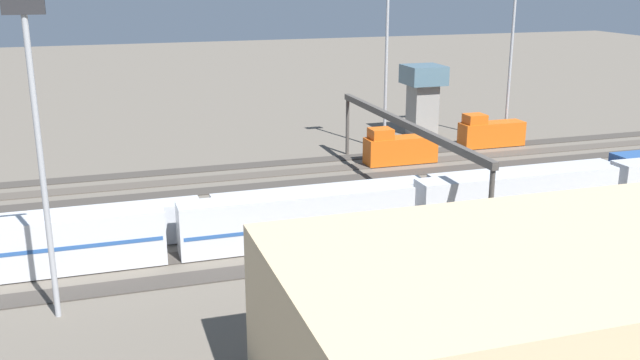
# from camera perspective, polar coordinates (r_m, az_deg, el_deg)

# --- Properties ---
(ground_plane) EXTENTS (400.00, 400.00, 0.00)m
(ground_plane) POSITION_cam_1_polar(r_m,az_deg,el_deg) (80.97, -3.08, -1.96)
(ground_plane) COLOR #60594F
(track_bed_0) EXTENTS (140.00, 2.80, 0.12)m
(track_bed_0) POSITION_cam_1_polar(r_m,az_deg,el_deg) (97.28, -5.71, 1.16)
(track_bed_0) COLOR #3D3833
(track_bed_0) RESTS_ON ground_plane
(track_bed_1) EXTENTS (140.00, 2.80, 0.12)m
(track_bed_1) POSITION_cam_1_polar(r_m,az_deg,el_deg) (92.57, -5.05, 0.39)
(track_bed_1) COLOR #4C443D
(track_bed_1) RESTS_ON ground_plane
(track_bed_2) EXTENTS (140.00, 2.80, 0.12)m
(track_bed_2) POSITION_cam_1_polar(r_m,az_deg,el_deg) (87.89, -4.33, -0.46)
(track_bed_2) COLOR #3D3833
(track_bed_2) RESTS_ON ground_plane
(track_bed_3) EXTENTS (140.00, 2.80, 0.12)m
(track_bed_3) POSITION_cam_1_polar(r_m,az_deg,el_deg) (83.25, -3.52, -1.41)
(track_bed_3) COLOR #3D3833
(track_bed_3) RESTS_ON ground_plane
(track_bed_4) EXTENTS (140.00, 2.80, 0.12)m
(track_bed_4) POSITION_cam_1_polar(r_m,az_deg,el_deg) (78.65, -2.61, -2.47)
(track_bed_4) COLOR #3D3833
(track_bed_4) RESTS_ON ground_plane
(track_bed_5) EXTENTS (140.00, 2.80, 0.12)m
(track_bed_5) POSITION_cam_1_polar(r_m,az_deg,el_deg) (74.11, -1.60, -3.66)
(track_bed_5) COLOR #3D3833
(track_bed_5) RESTS_ON ground_plane
(track_bed_6) EXTENTS (140.00, 2.80, 0.12)m
(track_bed_6) POSITION_cam_1_polar(r_m,az_deg,el_deg) (69.63, -0.45, -5.00)
(track_bed_6) COLOR #3D3833
(track_bed_6) RESTS_ON ground_plane
(track_bed_7) EXTENTS (140.00, 2.80, 0.12)m
(track_bed_7) POSITION_cam_1_polar(r_m,az_deg,el_deg) (65.22, 0.87, -6.52)
(track_bed_7) COLOR #3D3833
(track_bed_7) RESTS_ON ground_plane
(train_on_track_1) EXTENTS (10.00, 3.00, 5.00)m
(train_on_track_1) POSITION_cam_1_polar(r_m,az_deg,el_deg) (98.14, 6.34, 2.54)
(train_on_track_1) COLOR #D85914
(train_on_track_1) RESTS_ON ground_plane
(train_on_track_5) EXTENTS (90.60, 3.00, 4.40)m
(train_on_track_5) POSITION_cam_1_polar(r_m,az_deg,el_deg) (77.88, 7.65, -1.22)
(train_on_track_5) COLOR #285193
(train_on_track_5) RESTS_ON ground_plane
(train_on_track_0) EXTENTS (10.00, 3.00, 5.00)m
(train_on_track_0) POSITION_cam_1_polar(r_m,az_deg,el_deg) (110.31, 13.50, 3.73)
(train_on_track_0) COLOR #D85914
(train_on_track_0) RESTS_ON ground_plane
(train_on_track_6) EXTENTS (95.60, 3.06, 5.00)m
(train_on_track_6) POSITION_cam_1_polar(r_m,az_deg,el_deg) (72.39, 7.54, -2.14)
(train_on_track_6) COLOR silver
(train_on_track_6) RESTS_ON ground_plane
(light_mast_0) EXTENTS (2.80, 0.70, 32.96)m
(light_mast_0) POSITION_cam_1_polar(r_m,az_deg,el_deg) (112.27, 15.37, 13.25)
(light_mast_0) COLOR #9EA0A5
(light_mast_0) RESTS_ON ground_plane
(light_mast_1) EXTENTS (2.80, 0.70, 23.84)m
(light_mast_1) POSITION_cam_1_polar(r_m,az_deg,el_deg) (54.26, -21.86, 4.64)
(light_mast_1) COLOR #9EA0A5
(light_mast_1) RESTS_ON ground_plane
(light_mast_2) EXTENTS (2.80, 0.70, 25.72)m
(light_mast_2) POSITION_cam_1_polar(r_m,az_deg,el_deg) (103.77, 5.40, 11.37)
(light_mast_2) COLOR #9EA0A5
(light_mast_2) RESTS_ON ground_plane
(signal_gantry) EXTENTS (0.70, 40.00, 8.80)m
(signal_gantry) POSITION_cam_1_polar(r_m,az_deg,el_deg) (83.80, 6.82, 4.06)
(signal_gantry) COLOR #4C4742
(signal_gantry) RESTS_ON ground_plane
(control_tower) EXTENTS (6.00, 6.00, 11.23)m
(control_tower) POSITION_cam_1_polar(r_m,az_deg,el_deg) (115.75, 8.27, 6.85)
(control_tower) COLOR gray
(control_tower) RESTS_ON ground_plane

